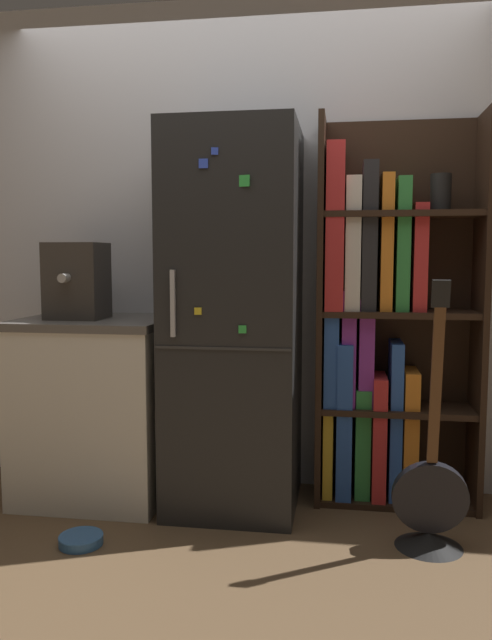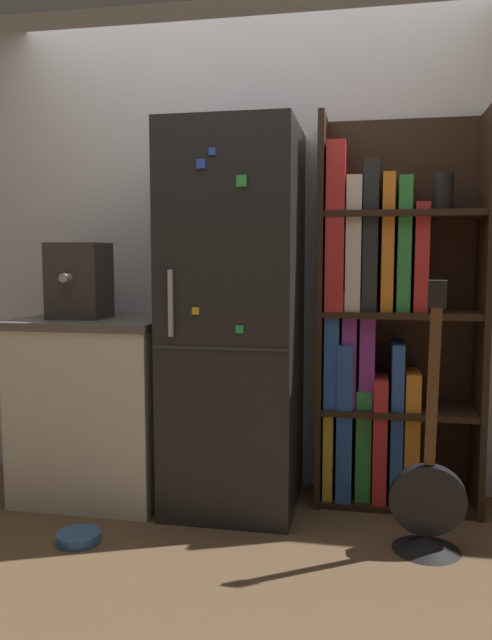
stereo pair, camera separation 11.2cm
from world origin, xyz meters
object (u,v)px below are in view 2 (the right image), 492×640
object	(u,v)px
espresso_machine	(79,281)
pet_bowl	(79,536)
guitar	(427,512)
refrigerator	(234,320)
bookshelf	(380,330)

from	to	relation	value
espresso_machine	pet_bowl	size ratio (longest dim) A/B	1.99
guitar	refrigerator	bearing A→B (deg)	158.71
espresso_machine	pet_bowl	distance (m)	1.24
refrigerator	pet_bowl	size ratio (longest dim) A/B	9.70
pet_bowl	bookshelf	bearing A→B (deg)	29.77
refrigerator	pet_bowl	xyz separation A→B (m)	(-0.58, -0.56, -0.91)
pet_bowl	refrigerator	bearing A→B (deg)	43.95
refrigerator	pet_bowl	distance (m)	1.22
bookshelf	espresso_machine	bearing A→B (deg)	-172.07
espresso_machine	guitar	bearing A→B (deg)	-10.61
bookshelf	espresso_machine	world-z (taller)	bookshelf
espresso_machine	pet_bowl	world-z (taller)	espresso_machine
guitar	pet_bowl	bearing A→B (deg)	-172.13
refrigerator	pet_bowl	bearing A→B (deg)	-136.05
refrigerator	espresso_machine	world-z (taller)	refrigerator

